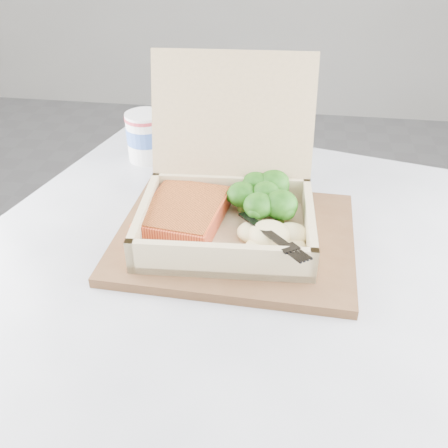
# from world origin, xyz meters

# --- Properties ---
(floor) EXTENTS (4.00, 4.00, 0.00)m
(floor) POSITION_xyz_m (0.00, 0.00, 0.00)
(floor) COLOR gray
(floor) RESTS_ON ground
(cafe_table) EXTENTS (0.85, 0.85, 0.70)m
(cafe_table) POSITION_xyz_m (0.54, -0.28, 0.52)
(cafe_table) COLOR black
(cafe_table) RESTS_ON floor
(serving_tray) EXTENTS (0.32, 0.26, 0.01)m
(serving_tray) POSITION_xyz_m (0.53, -0.24, 0.70)
(serving_tray) COLOR brown
(serving_tray) RESTS_ON cafe_table
(takeout_container) EXTENTS (0.24, 0.24, 0.21)m
(takeout_container) POSITION_xyz_m (0.52, -0.22, 0.76)
(takeout_container) COLOR tan
(takeout_container) RESTS_ON serving_tray
(salmon_fillet) EXTENTS (0.11, 0.14, 0.03)m
(salmon_fillet) POSITION_xyz_m (0.47, -0.24, 0.73)
(salmon_fillet) COLOR orange
(salmon_fillet) RESTS_ON takeout_container
(broccoli_pile) EXTENTS (0.11, 0.11, 0.04)m
(broccoli_pile) POSITION_xyz_m (0.57, -0.20, 0.74)
(broccoli_pile) COLOR #2D7D1B
(broccoli_pile) RESTS_ON takeout_container
(mashed_potatoes) EXTENTS (0.09, 0.08, 0.03)m
(mashed_potatoes) POSITION_xyz_m (0.58, -0.28, 0.74)
(mashed_potatoes) COLOR beige
(mashed_potatoes) RESTS_ON takeout_container
(plastic_fork) EXTENTS (0.10, 0.13, 0.02)m
(plastic_fork) POSITION_xyz_m (0.56, -0.27, 0.75)
(plastic_fork) COLOR black
(plastic_fork) RESTS_ON mashed_potatoes
(paper_cup) EXTENTS (0.07, 0.07, 0.08)m
(paper_cup) POSITION_xyz_m (0.35, -0.02, 0.74)
(paper_cup) COLOR silver
(paper_cup) RESTS_ON cafe_table
(receipt) EXTENTS (0.14, 0.16, 0.00)m
(receipt) POSITION_xyz_m (0.55, -0.06, 0.70)
(receipt) COLOR white
(receipt) RESTS_ON cafe_table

